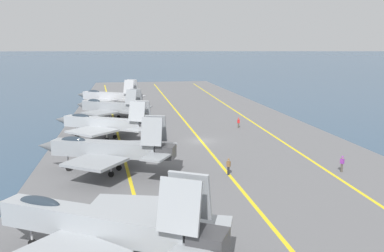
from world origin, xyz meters
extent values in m
plane|color=#334C66|center=(0.00, 0.00, 0.00)|extent=(2000.00, 2000.00, 0.00)
cube|color=slate|center=(0.00, 0.00, 0.20)|extent=(194.81, 41.22, 0.40)
cube|color=yellow|center=(0.00, -11.33, 0.40)|extent=(175.26, 5.68, 0.01)
cube|color=yellow|center=(0.00, 0.00, 0.40)|extent=(175.33, 0.36, 0.01)
cube|color=yellow|center=(0.00, 11.33, 0.40)|extent=(174.97, 11.84, 0.01)
cube|color=#93999E|center=(-31.08, 12.88, 2.94)|extent=(7.76, 11.93, 1.65)
cube|color=#38383A|center=(-34.85, 6.27, 2.94)|extent=(2.67, 2.74, 1.40)
ellipsoid|color=#232D38|center=(-29.16, 16.26, 3.72)|extent=(2.33, 3.15, 0.91)
cube|color=#93999E|center=(-28.24, 10.77, 2.40)|extent=(6.67, 6.78, 0.28)
cube|color=#93999E|center=(-34.91, 7.90, 5.26)|extent=(1.99, 2.56, 2.95)
cube|color=#93999E|center=(-33.41, 7.04, 5.26)|extent=(1.99, 2.56, 2.95)
cube|color=#93999E|center=(-32.66, 5.62, 2.94)|extent=(3.45, 3.22, 0.20)
cylinder|color=#B2B2B7|center=(-28.73, 17.01, 1.26)|extent=(0.16, 0.16, 1.71)
cylinder|color=black|center=(-28.73, 17.01, 0.70)|extent=(0.49, 0.63, 0.60)
cylinder|color=#B2B2B7|center=(-30.72, 11.18, 1.26)|extent=(0.16, 0.16, 1.71)
cylinder|color=black|center=(-30.72, 11.18, 0.70)|extent=(0.49, 0.63, 0.60)
cube|color=gray|center=(-12.92, 12.89, 3.07)|extent=(5.40, 11.14, 1.61)
cone|color=#5B5E60|center=(-10.66, 19.04, 3.07)|extent=(2.17, 2.53, 1.53)
cube|color=#38383A|center=(-15.23, 6.60, 3.07)|extent=(2.37, 2.35, 1.37)
ellipsoid|color=#232D38|center=(-11.73, 16.11, 3.84)|extent=(1.78, 2.88, 0.88)
cube|color=gray|center=(-16.01, 13.62, 2.55)|extent=(6.63, 6.67, 0.28)
cube|color=gray|center=(-10.09, 11.44, 2.55)|extent=(5.20, 5.35, 0.28)
cube|color=gray|center=(-15.60, 8.03, 5.31)|extent=(1.57, 2.31, 2.84)
cube|color=gray|center=(-14.02, 7.45, 5.31)|extent=(1.57, 2.31, 2.84)
cube|color=gray|center=(-17.14, 7.79, 3.07)|extent=(3.49, 3.25, 0.20)
cube|color=gray|center=(-13.00, 6.27, 3.07)|extent=(3.13, 2.59, 0.20)
cylinder|color=#B2B2B7|center=(-11.47, 16.82, 1.33)|extent=(0.16, 0.16, 1.87)
cylinder|color=black|center=(-11.47, 16.82, 0.70)|extent=(0.41, 0.64, 0.60)
cylinder|color=#B2B2B7|center=(-14.37, 12.21, 1.33)|extent=(0.16, 0.16, 1.87)
cylinder|color=black|center=(-14.37, 12.21, 0.70)|extent=(0.41, 0.64, 0.60)
cylinder|color=#B2B2B7|center=(-12.25, 11.43, 1.33)|extent=(0.16, 0.16, 1.87)
cylinder|color=black|center=(-12.25, 11.43, 0.70)|extent=(0.41, 0.64, 0.60)
cube|color=#9EA3A8|center=(3.10, 13.75, 2.84)|extent=(7.55, 11.44, 1.53)
cone|color=#5B5E60|center=(6.72, 19.95, 2.84)|extent=(2.44, 2.75, 1.46)
cube|color=#38383A|center=(-0.60, 7.41, 2.84)|extent=(2.53, 2.62, 1.30)
ellipsoid|color=#232D38|center=(5.00, 17.00, 3.57)|extent=(2.24, 3.02, 0.84)
cube|color=#9EA3A8|center=(0.07, 15.04, 2.34)|extent=(7.31, 7.31, 0.28)
cube|color=#9EA3A8|center=(5.71, 11.75, 2.34)|extent=(6.29, 6.53, 0.28)
cube|color=#9EA3A8|center=(-0.62, 8.97, 4.98)|extent=(1.92, 2.45, 2.70)
cube|color=#9EA3A8|center=(0.77, 8.16, 4.98)|extent=(1.92, 2.45, 2.70)
cube|color=#9EA3A8|center=(-2.22, 8.93, 2.84)|extent=(3.65, 3.59, 0.20)
cube|color=#9EA3A8|center=(1.52, 6.75, 2.84)|extent=(3.44, 3.16, 0.20)
cylinder|color=#B2B2B7|center=(5.42, 17.72, 1.24)|extent=(0.16, 0.16, 1.68)
cylinder|color=black|center=(5.42, 17.72, 0.70)|extent=(0.49, 0.63, 0.60)
cylinder|color=#B2B2B7|center=(1.55, 13.21, 1.24)|extent=(0.16, 0.16, 1.68)
cylinder|color=black|center=(1.55, 13.21, 0.70)|extent=(0.49, 0.63, 0.60)
cylinder|color=#B2B2B7|center=(3.40, 12.13, 1.24)|extent=(0.16, 0.16, 1.68)
cylinder|color=black|center=(3.40, 12.13, 0.70)|extent=(0.49, 0.63, 0.60)
cube|color=gray|center=(20.04, 13.37, 2.68)|extent=(7.75, 10.15, 1.74)
cone|color=#5B5E60|center=(23.71, 18.70, 2.68)|extent=(2.55, 2.67, 1.65)
cube|color=#38383A|center=(16.28, 7.93, 2.68)|extent=(2.67, 2.62, 1.48)
ellipsoid|color=#232D38|center=(21.96, 16.16, 3.50)|extent=(2.32, 2.77, 0.95)
cube|color=gray|center=(17.17, 14.90, 2.11)|extent=(6.73, 6.72, 0.28)
cube|color=gray|center=(22.48, 11.23, 2.11)|extent=(6.11, 6.17, 0.28)
cube|color=gray|center=(16.22, 9.43, 4.87)|extent=(1.88, 2.21, 2.63)
cube|color=gray|center=(17.72, 8.40, 4.87)|extent=(1.88, 2.21, 2.63)
cube|color=gray|center=(14.67, 9.58, 2.68)|extent=(3.47, 3.47, 0.20)
cube|color=gray|center=(18.41, 7.01, 2.68)|extent=(3.42, 3.08, 0.20)
cylinder|color=#B2B2B7|center=(22.39, 16.78, 1.10)|extent=(0.16, 0.16, 1.41)
cylinder|color=black|center=(22.39, 16.78, 0.70)|extent=(0.52, 0.62, 0.60)
cylinder|color=#B2B2B7|center=(18.40, 13.14, 1.10)|extent=(0.16, 0.16, 1.41)
cylinder|color=black|center=(18.40, 13.14, 0.70)|extent=(0.52, 0.62, 0.60)
cylinder|color=#B2B2B7|center=(20.40, 11.76, 1.10)|extent=(0.16, 0.16, 1.41)
cylinder|color=black|center=(20.40, 11.76, 0.70)|extent=(0.52, 0.62, 0.60)
cube|color=#A8AAAF|center=(36.30, 14.17, 2.71)|extent=(7.72, 11.25, 1.65)
cone|color=#5B5E60|center=(39.96, 20.21, 2.71)|extent=(2.54, 2.78, 1.57)
cube|color=#38383A|center=(32.55, 7.99, 2.71)|extent=(2.65, 2.67, 1.41)
ellipsoid|color=#232D38|center=(38.21, 17.33, 3.50)|extent=(2.31, 3.00, 0.91)
cube|color=#A8AAAF|center=(33.05, 15.66, 2.17)|extent=(7.56, 7.56, 0.28)
cube|color=#A8AAAF|center=(39.11, 11.98, 2.17)|extent=(6.75, 6.63, 0.28)
cube|color=#A8AAAF|center=(32.49, 9.57, 5.05)|extent=(1.98, 2.45, 2.98)
cube|color=#A8AAAF|center=(33.97, 8.67, 5.05)|extent=(1.98, 2.45, 2.98)
cube|color=#A8AAAF|center=(30.90, 9.57, 2.71)|extent=(3.62, 3.57, 0.20)
cube|color=#A8AAAF|center=(34.71, 7.26, 2.71)|extent=(3.44, 3.16, 0.20)
cylinder|color=#B2B2B7|center=(38.64, 18.03, 1.14)|extent=(0.16, 0.16, 1.48)
cylinder|color=black|center=(38.64, 18.03, 0.70)|extent=(0.50, 0.63, 0.60)
cylinder|color=#B2B2B7|center=(34.67, 13.72, 1.14)|extent=(0.16, 0.16, 1.48)
cylinder|color=black|center=(34.67, 13.72, 0.70)|extent=(0.50, 0.63, 0.60)
cylinder|color=#B2B2B7|center=(36.65, 12.52, 1.14)|extent=(0.16, 0.16, 1.48)
cylinder|color=black|center=(36.65, 12.52, 0.70)|extent=(0.50, 0.63, 0.60)
cylinder|color=#4C473D|center=(-16.71, -12.20, 0.86)|extent=(0.24, 0.24, 0.92)
cube|color=purple|center=(-16.71, -12.20, 1.59)|extent=(0.46, 0.42, 0.53)
sphere|color=beige|center=(-16.71, -12.20, 1.99)|extent=(0.22, 0.22, 0.22)
sphere|color=purple|center=(-16.71, -12.20, 2.05)|extent=(0.24, 0.24, 0.24)
cylinder|color=#232328|center=(-15.69, 0.08, 0.85)|extent=(0.24, 0.24, 0.90)
cube|color=brown|center=(-15.69, 0.08, 1.59)|extent=(0.45, 0.46, 0.58)
sphere|color=beige|center=(-15.69, 0.08, 2.01)|extent=(0.22, 0.22, 0.22)
sphere|color=brown|center=(-15.69, 0.08, 2.07)|extent=(0.24, 0.24, 0.24)
cylinder|color=#4C473D|center=(8.14, -7.84, 0.80)|extent=(0.24, 0.24, 0.81)
cube|color=red|center=(8.14, -7.84, 1.50)|extent=(0.33, 0.42, 0.59)
sphere|color=beige|center=(8.14, -7.84, 1.92)|extent=(0.22, 0.22, 0.22)
sphere|color=red|center=(8.14, -7.84, 1.98)|extent=(0.24, 0.24, 0.24)
camera|label=1|loc=(-55.32, 10.64, 13.74)|focal=38.00mm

